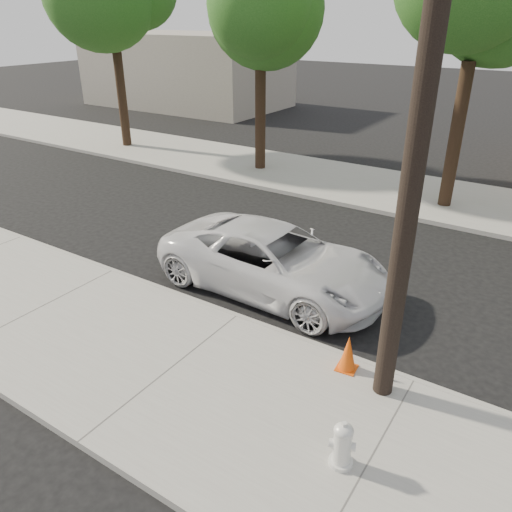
# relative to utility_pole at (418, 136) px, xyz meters

# --- Properties ---
(ground) EXTENTS (120.00, 120.00, 0.00)m
(ground) POSITION_rel_utility_pole_xyz_m (-3.60, 2.70, -4.70)
(ground) COLOR black
(ground) RESTS_ON ground
(near_sidewalk) EXTENTS (90.00, 4.40, 0.15)m
(near_sidewalk) POSITION_rel_utility_pole_xyz_m (-3.60, -1.60, -4.62)
(near_sidewalk) COLOR gray
(near_sidewalk) RESTS_ON ground
(far_sidewalk) EXTENTS (90.00, 5.00, 0.15)m
(far_sidewalk) POSITION_rel_utility_pole_xyz_m (-3.60, 11.20, -4.62)
(far_sidewalk) COLOR gray
(far_sidewalk) RESTS_ON ground
(curb_near) EXTENTS (90.00, 0.12, 0.16)m
(curb_near) POSITION_rel_utility_pole_xyz_m (-3.60, 0.60, -4.62)
(curb_near) COLOR #9E9B93
(curb_near) RESTS_ON ground
(building_far) EXTENTS (14.00, 8.00, 5.00)m
(building_far) POSITION_rel_utility_pole_xyz_m (-23.60, 22.70, -2.20)
(building_far) COLOR gray
(building_far) RESTS_ON ground
(utility_pole) EXTENTS (1.40, 0.34, 9.00)m
(utility_pole) POSITION_rel_utility_pole_xyz_m (0.00, 0.00, 0.00)
(utility_pole) COLOR black
(utility_pole) RESTS_ON near_sidewalk
(tree_a) EXTENTS (4.65, 4.50, 9.00)m
(tree_a) POSITION_rel_utility_pole_xyz_m (-17.40, 10.55, 1.83)
(tree_a) COLOR black
(tree_a) RESTS_ON far_sidewalk
(tree_b) EXTENTS (4.34, 4.20, 8.45)m
(tree_b) POSITION_rel_utility_pole_xyz_m (-9.41, 10.76, 1.45)
(tree_b) COLOR black
(tree_b) RESTS_ON far_sidewalk
(police_cruiser) EXTENTS (5.89, 2.81, 1.62)m
(police_cruiser) POSITION_rel_utility_pole_xyz_m (-3.66, 2.27, -3.89)
(police_cruiser) COLOR silver
(police_cruiser) RESTS_ON ground
(fire_hydrant) EXTENTS (0.41, 0.37, 0.76)m
(fire_hydrant) POSITION_rel_utility_pole_xyz_m (0.05, -1.92, -4.18)
(fire_hydrant) COLOR silver
(fire_hydrant) RESTS_ON near_sidewalk
(traffic_cone) EXTENTS (0.41, 0.41, 0.73)m
(traffic_cone) POSITION_rel_utility_pole_xyz_m (-0.78, 0.20, -4.19)
(traffic_cone) COLOR #DF4D0B
(traffic_cone) RESTS_ON near_sidewalk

